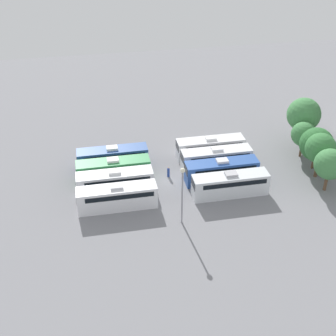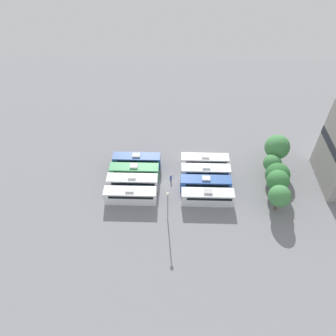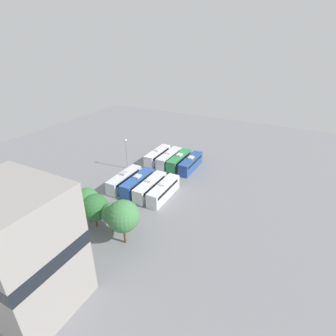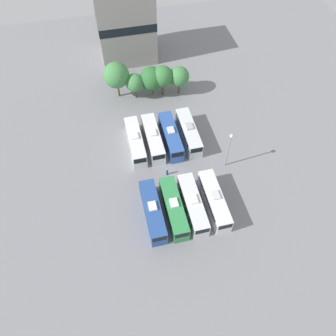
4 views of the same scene
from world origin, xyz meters
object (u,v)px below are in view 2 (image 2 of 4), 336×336
bus_3 (130,195)px  tree_0 (277,147)px  tree_2 (278,175)px  bus_6 (206,184)px  bus_7 (208,197)px  tree_4 (280,196)px  light_pole (168,203)px  bus_5 (206,172)px  bus_2 (133,182)px  bus_4 (205,161)px  bus_1 (135,171)px  tree_3 (278,181)px  worker_person (171,178)px  bus_0 (137,160)px  tree_1 (272,163)px

bus_3 → tree_0: size_ratio=1.29×
bus_3 → tree_2: tree_2 is taller
bus_6 → bus_3: bearing=-76.9°
bus_7 → tree_2: (-4.01, 13.77, 2.31)m
bus_7 → tree_4: bearing=83.6°
bus_3 → tree_2: bearing=98.0°
light_pole → tree_2: (-8.62, 21.37, -1.37)m
bus_5 → light_pole: (11.32, -7.61, 3.68)m
bus_3 → tree_0: (-10.90, 29.81, 3.58)m
bus_5 → tree_0: (-4.18, 14.81, 3.58)m
bus_5 → bus_2: bearing=-77.8°
tree_2 → light_pole: bearing=-68.0°
tree_2 → tree_4: tree_2 is taller
bus_5 → tree_2: size_ratio=1.59×
bus_6 → tree_4: 14.24m
bus_4 → bus_7: 9.96m
bus_1 → tree_3: size_ratio=1.51×
bus_7 → bus_2: bearing=-103.2°
worker_person → bus_4: bearing=119.9°
bus_0 → light_pole: (14.42, 7.05, 3.68)m
worker_person → tree_3: (3.91, 20.48, 3.80)m
bus_3 → tree_2: (-4.02, 28.75, 2.31)m
bus_6 → tree_1: (-4.11, 13.69, 2.10)m
tree_2 → tree_3: 2.25m
bus_4 → bus_5: same height
bus_3 → light_pole: (4.60, 7.38, 3.68)m
bus_6 → tree_0: bearing=116.4°
bus_1 → light_pole: (11.13, 7.24, 3.68)m
bus_6 → worker_person: bus_6 is taller
bus_7 → bus_1: bearing=-113.7°
bus_6 → tree_2: (-0.56, 13.95, 2.31)m
tree_2 → tree_4: bearing=-8.4°
bus_0 → bus_2: bearing=-2.4°
bus_5 → light_pole: size_ratio=1.28×
bus_2 → bus_3: same height
worker_person → tree_4: bearing=70.2°
light_pole → bus_0: bearing=-154.0°
bus_0 → tree_1: size_ratio=1.80×
bus_5 → tree_2: bearing=78.9°
bus_0 → bus_3: same height
bus_7 → worker_person: 9.32m
bus_3 → bus_4: same height
bus_3 → worker_person: bearing=126.9°
bus_0 → bus_2: (6.32, -0.26, 0.00)m
bus_7 → tree_3: tree_3 is taller
bus_4 → tree_3: (8.06, 13.24, 2.87)m
worker_person → bus_2: bearing=-73.2°
bus_5 → tree_1: tree_1 is taller
bus_4 → bus_5: bearing=0.1°
bus_0 → bus_4: size_ratio=1.00×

